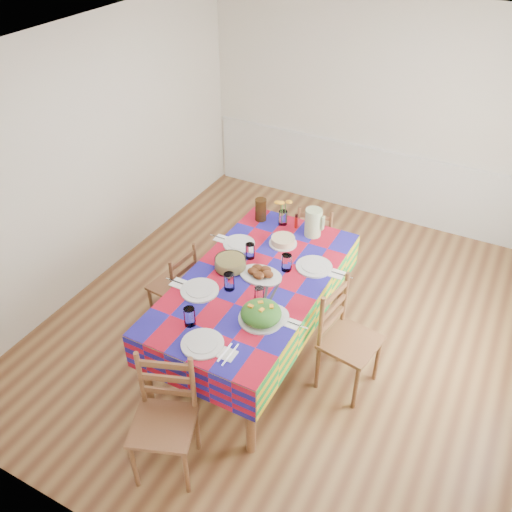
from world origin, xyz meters
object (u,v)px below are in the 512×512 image
at_px(dining_table, 255,288).
at_px(chair_near, 165,420).
at_px(chair_far, 315,239).
at_px(chair_left, 176,286).
at_px(chair_right, 346,340).
at_px(tea_pitcher, 261,210).
at_px(meat_platter, 261,273).
at_px(green_pitcher, 313,222).

relative_size(dining_table, chair_near, 2.13).
bearing_deg(dining_table, chair_far, 89.59).
bearing_deg(chair_near, dining_table, 68.78).
height_order(chair_left, chair_right, chair_right).
distance_m(tea_pitcher, chair_near, 2.35).
height_order(chair_near, chair_right, chair_right).
bearing_deg(tea_pitcher, chair_far, 49.97).
xyz_separation_m(meat_platter, chair_far, (-0.01, 1.32, -0.44)).
height_order(tea_pitcher, chair_right, tea_pitcher).
xyz_separation_m(tea_pitcher, chair_right, (1.28, -0.88, -0.45)).
distance_m(chair_near, chair_right, 1.65).
xyz_separation_m(meat_platter, chair_near, (-0.04, -1.45, -0.38)).
xyz_separation_m(green_pitcher, chair_left, (-1.05, -0.89, -0.55)).
bearing_deg(chair_far, dining_table, 75.85).
bearing_deg(chair_near, green_pitcher, 64.78).
height_order(dining_table, tea_pitcher, tea_pitcher).
distance_m(tea_pitcher, chair_far, 0.83).
distance_m(chair_near, chair_far, 2.77).
height_order(meat_platter, chair_far, meat_platter).
bearing_deg(green_pitcher, meat_platter, -100.23).
height_order(tea_pitcher, chair_left, tea_pitcher).
bearing_deg(green_pitcher, chair_right, -51.13).
bearing_deg(tea_pitcher, green_pitcher, -0.84).
bearing_deg(green_pitcher, chair_far, 107.50).
bearing_deg(meat_platter, chair_right, -3.80).
xyz_separation_m(green_pitcher, tea_pitcher, (-0.58, 0.01, -0.02)).
relative_size(dining_table, green_pitcher, 7.79).
height_order(green_pitcher, tea_pitcher, green_pitcher).
distance_m(chair_left, chair_right, 1.75).
bearing_deg(chair_left, meat_platter, 100.19).
relative_size(green_pitcher, tea_pitcher, 1.20).
bearing_deg(chair_left, dining_table, 96.12).
bearing_deg(chair_right, dining_table, 99.72).
bearing_deg(dining_table, meat_platter, 71.72).
bearing_deg(meat_platter, chair_near, -91.50).
height_order(tea_pitcher, chair_far, tea_pitcher).
relative_size(tea_pitcher, chair_near, 0.23).
bearing_deg(chair_left, chair_right, 96.24).
xyz_separation_m(tea_pitcher, chair_far, (0.42, 0.50, -0.53)).
distance_m(meat_platter, chair_far, 1.39).
bearing_deg(green_pitcher, tea_pitcher, 179.16).
bearing_deg(chair_right, meat_platter, 95.42).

